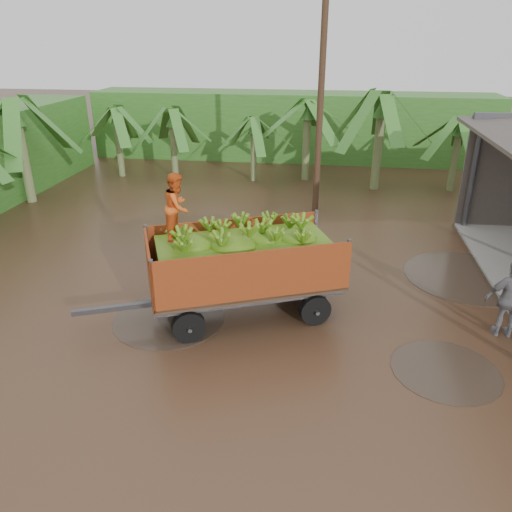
{
  "coord_description": "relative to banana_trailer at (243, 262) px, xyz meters",
  "views": [
    {
      "loc": [
        0.23,
        -12.47,
        6.53
      ],
      "look_at": [
        -1.45,
        -1.03,
        1.36
      ],
      "focal_mm": 35.0,
      "sensor_mm": 36.0,
      "label": 1
    }
  ],
  "objects": [
    {
      "name": "banana_plants",
      "position": [
        -3.7,
        8.03,
        0.48
      ],
      "size": [
        24.47,
        20.97,
        4.36
      ],
      "color": "#2D661E",
      "rests_on": "ground"
    },
    {
      "name": "utility_pole",
      "position": [
        1.52,
        8.18,
        2.92
      ],
      "size": [
        1.2,
        0.24,
        8.54
      ],
      "color": "#47301E",
      "rests_on": "ground"
    },
    {
      "name": "man_blue",
      "position": [
        1.58,
        2.23,
        -0.49
      ],
      "size": [
        0.71,
        0.5,
        1.83
      ],
      "primitive_type": "imported",
      "rotation": [
        0.0,
        0.0,
        3.05
      ],
      "color": "#6986C0",
      "rests_on": "ground"
    },
    {
      "name": "hedge_north",
      "position": [
        -0.29,
        17.54,
        0.39
      ],
      "size": [
        22.0,
        3.0,
        3.6
      ],
      "primitive_type": "cube",
      "color": "#2D661E",
      "rests_on": "ground"
    },
    {
      "name": "man_grey",
      "position": [
        6.26,
        -0.15,
        -0.46
      ],
      "size": [
        1.11,
        0.47,
        1.9
      ],
      "primitive_type": "imported",
      "rotation": [
        0.0,
        0.0,
        3.14
      ],
      "color": "slate",
      "rests_on": "ground"
    },
    {
      "name": "ground",
      "position": [
        1.71,
        1.54,
        -1.41
      ],
      "size": [
        100.0,
        100.0,
        0.0
      ],
      "primitive_type": "plane",
      "color": "black",
      "rests_on": "ground"
    },
    {
      "name": "banana_trailer",
      "position": [
        0.0,
        0.0,
        0.0
      ],
      "size": [
        6.41,
        3.87,
        3.71
      ],
      "rotation": [
        0.0,
        0.0,
        0.4
      ],
      "color": "#BD481B",
      "rests_on": "ground"
    }
  ]
}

